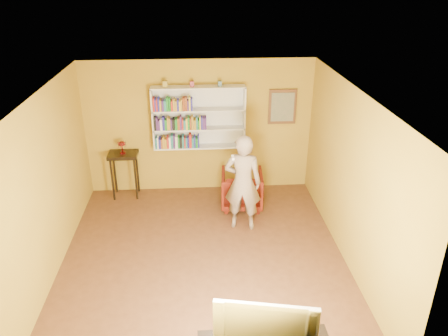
{
  "coord_description": "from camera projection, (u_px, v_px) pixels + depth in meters",
  "views": [
    {
      "loc": [
        -0.07,
        -5.75,
        4.28
      ],
      "look_at": [
        0.38,
        0.75,
        1.25
      ],
      "focal_mm": 35.0,
      "sensor_mm": 36.0,
      "label": 1
    }
  ],
  "objects": [
    {
      "name": "room_shell",
      "position": [
        202.0,
        204.0,
        6.58
      ],
      "size": [
        5.3,
        5.8,
        2.88
      ],
      "color": "#4D2C18",
      "rests_on": "ground"
    },
    {
      "name": "books_row_middle",
      "position": [
        181.0,
        123.0,
        8.43
      ],
      "size": [
        1.0,
        0.19,
        0.26
      ],
      "color": "black",
      "rests_on": "bookshelf"
    },
    {
      "name": "ornament_right",
      "position": [
        220.0,
        84.0,
        8.21
      ],
      "size": [
        0.07,
        0.07,
        0.1
      ],
      "primitive_type": "cube",
      "color": "#466575",
      "rests_on": "bookshelf"
    },
    {
      "name": "books_row_upper",
      "position": [
        173.0,
        104.0,
        8.27
      ],
      "size": [
        0.74,
        0.19,
        0.27
      ],
      "color": "red",
      "rests_on": "bookshelf"
    },
    {
      "name": "books_row_lower",
      "position": [
        177.0,
        142.0,
        8.59
      ],
      "size": [
        0.85,
        0.19,
        0.27
      ],
      "color": "teal",
      "rests_on": "bookshelf"
    },
    {
      "name": "ornament_centre",
      "position": [
        192.0,
        84.0,
        8.17
      ],
      "size": [
        0.07,
        0.07,
        0.1
      ],
      "primitive_type": "cube",
      "color": "#A33647",
      "rests_on": "bookshelf"
    },
    {
      "name": "television",
      "position": [
        265.0,
        320.0,
        4.66
      ],
      "size": [
        1.1,
        0.35,
        0.63
      ],
      "primitive_type": "imported",
      "rotation": [
        0.0,
        0.0,
        -0.2
      ],
      "color": "black",
      "rests_on": "tv_cabinet"
    },
    {
      "name": "framed_painting",
      "position": [
        282.0,
        107.0,
        8.6
      ],
      "size": [
        0.55,
        0.05,
        0.7
      ],
      "color": "#512F17",
      "rests_on": "room_shell"
    },
    {
      "name": "ornament_left",
      "position": [
        165.0,
        84.0,
        8.14
      ],
      "size": [
        0.08,
        0.08,
        0.12
      ],
      "primitive_type": "cube",
      "color": "#AC9831",
      "rests_on": "bookshelf"
    },
    {
      "name": "console_table",
      "position": [
        124.0,
        161.0,
        8.63
      ],
      "size": [
        0.57,
        0.44,
        0.93
      ],
      "color": "black",
      "rests_on": "ground"
    },
    {
      "name": "person",
      "position": [
        243.0,
        183.0,
        7.52
      ],
      "size": [
        0.71,
        0.54,
        1.76
      ],
      "primitive_type": "imported",
      "rotation": [
        0.0,
        0.0,
        2.94
      ],
      "color": "#7E6B5D",
      "rests_on": "ground"
    },
    {
      "name": "armchair",
      "position": [
        242.0,
        189.0,
        8.42
      ],
      "size": [
        0.83,
        0.86,
        0.72
      ],
      "primitive_type": "imported",
      "rotation": [
        0.0,
        0.0,
        3.06
      ],
      "color": "#4A0A05",
      "rests_on": "ground"
    },
    {
      "name": "game_remote",
      "position": [
        233.0,
        158.0,
        7.07
      ],
      "size": [
        0.04,
        0.15,
        0.04
      ],
      "primitive_type": "cube",
      "color": "white",
      "rests_on": "person"
    },
    {
      "name": "bookshelf",
      "position": [
        199.0,
        117.0,
        8.52
      ],
      "size": [
        1.8,
        0.29,
        1.23
      ],
      "color": "silver",
      "rests_on": "room_shell"
    },
    {
      "name": "ruby_lustre",
      "position": [
        122.0,
        145.0,
        8.48
      ],
      "size": [
        0.16,
        0.15,
        0.25
      ],
      "color": "maroon",
      "rests_on": "console_table"
    }
  ]
}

